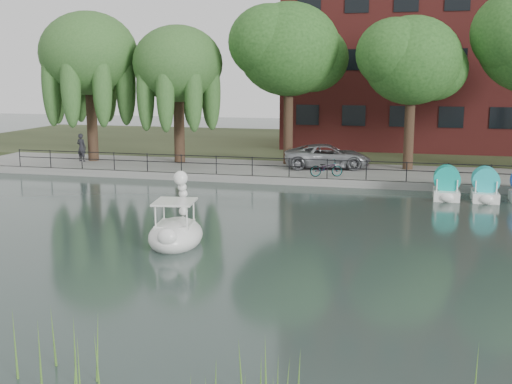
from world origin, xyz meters
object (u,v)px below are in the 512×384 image
at_px(swan_boat, 176,229).
at_px(pedestrian, 81,145).
at_px(minivan, 327,155).
at_px(bicycle, 326,167).

bearing_deg(swan_boat, pedestrian, 119.89).
relative_size(minivan, pedestrian, 2.83).
height_order(minivan, pedestrian, pedestrian).
height_order(minivan, bicycle, minivan).
distance_m(bicycle, swan_boat, 13.58).
distance_m(minivan, swan_boat, 16.42).
bearing_deg(pedestrian, swan_boat, 137.82).
xyz_separation_m(minivan, swan_boat, (-3.03, -16.12, -0.65)).
bearing_deg(minivan, pedestrian, 81.53).
distance_m(minivan, bicycle, 3.01).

